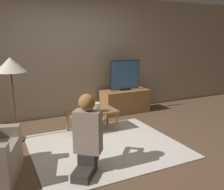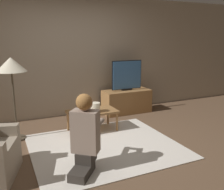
{
  "view_description": "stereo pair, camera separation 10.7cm",
  "coord_description": "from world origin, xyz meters",
  "px_view_note": "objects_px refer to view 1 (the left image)",
  "views": [
    {
      "loc": [
        -1.54,
        -3.38,
        1.71
      ],
      "look_at": [
        0.35,
        0.49,
        0.72
      ],
      "focal_mm": 40.0,
      "sensor_mm": 36.0,
      "label": 1
    },
    {
      "loc": [
        -1.45,
        -3.43,
        1.71
      ],
      "look_at": [
        0.35,
        0.49,
        0.72
      ],
      "focal_mm": 40.0,
      "sensor_mm": 36.0,
      "label": 2
    }
  ],
  "objects_px": {
    "person_kneeling": "(88,133)",
    "table_lamp": "(95,107)",
    "tv": "(125,75)",
    "floor_lamp": "(11,68)",
    "coffee_table": "(92,113)"
  },
  "relations": [
    {
      "from": "coffee_table",
      "to": "table_lamp",
      "type": "relative_size",
      "value": 4.98
    },
    {
      "from": "table_lamp",
      "to": "floor_lamp",
      "type": "bearing_deg",
      "value": 167.93
    },
    {
      "from": "person_kneeling",
      "to": "tv",
      "type": "bearing_deg",
      "value": -89.96
    },
    {
      "from": "person_kneeling",
      "to": "table_lamp",
      "type": "relative_size",
      "value": 5.69
    },
    {
      "from": "coffee_table",
      "to": "table_lamp",
      "type": "xyz_separation_m",
      "value": [
        0.02,
        -0.1,
        0.15
      ]
    },
    {
      "from": "person_kneeling",
      "to": "table_lamp",
      "type": "distance_m",
      "value": 1.35
    },
    {
      "from": "tv",
      "to": "coffee_table",
      "type": "xyz_separation_m",
      "value": [
        -1.15,
        -0.82,
        -0.52
      ]
    },
    {
      "from": "floor_lamp",
      "to": "person_kneeling",
      "type": "height_order",
      "value": "floor_lamp"
    },
    {
      "from": "floor_lamp",
      "to": "table_lamp",
      "type": "distance_m",
      "value": 1.54
    },
    {
      "from": "floor_lamp",
      "to": "table_lamp",
      "type": "relative_size",
      "value": 7.8
    },
    {
      "from": "coffee_table",
      "to": "person_kneeling",
      "type": "xyz_separation_m",
      "value": [
        -0.57,
        -1.3,
        0.18
      ]
    },
    {
      "from": "tv",
      "to": "person_kneeling",
      "type": "distance_m",
      "value": 2.75
    },
    {
      "from": "tv",
      "to": "floor_lamp",
      "type": "height_order",
      "value": "floor_lamp"
    },
    {
      "from": "tv",
      "to": "table_lamp",
      "type": "bearing_deg",
      "value": -140.97
    },
    {
      "from": "tv",
      "to": "floor_lamp",
      "type": "distance_m",
      "value": 2.56
    }
  ]
}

